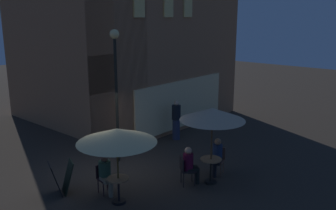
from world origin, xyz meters
TOP-DOWN VIEW (x-y plane):
  - ground_plane at (0.00, 0.00)m, footprint 60.00×60.00m
  - cafe_building at (4.09, 4.05)m, footprint 8.35×8.52m
  - street_lamp_near_corner at (1.09, 1.01)m, footprint 0.32×0.32m
  - menu_sandwich_board at (-1.66, 0.38)m, footprint 0.83×0.77m
  - cafe_table_0 at (1.78, -2.49)m, footprint 0.66×0.66m
  - cafe_table_1 at (-0.93, -1.26)m, footprint 0.61×0.61m
  - patio_umbrella_0 at (1.78, -2.49)m, footprint 1.98×1.98m
  - patio_umbrella_1 at (-0.93, -1.26)m, footprint 2.17×2.17m
  - cafe_chair_0 at (2.55, -2.25)m, footprint 0.53×0.53m
  - cafe_chair_1 at (1.14, -1.98)m, footprint 0.61×0.61m
  - cafe_chair_2 at (-0.80, -0.47)m, footprint 0.44×0.44m
  - patron_seated_0 at (2.41, -2.30)m, footprint 0.51×0.40m
  - patron_seated_1 at (1.25, -2.07)m, footprint 0.51×0.48m
  - patron_seated_2 at (-0.82, -0.60)m, footprint 0.41×0.54m
  - patron_standing_3 at (4.26, 0.94)m, footprint 0.37×0.37m

SIDE VIEW (x-z plane):
  - ground_plane at x=0.00m, z-range 0.00..0.00m
  - cafe_table_1 at x=-0.93m, z-range 0.12..0.85m
  - menu_sandwich_board at x=-1.66m, z-range 0.02..0.97m
  - cafe_chair_2 at x=-0.80m, z-range 0.09..0.95m
  - cafe_chair_0 at x=2.55m, z-range 0.09..0.96m
  - cafe_table_0 at x=1.78m, z-range 0.15..0.94m
  - cafe_chair_1 at x=1.14m, z-range 0.11..1.00m
  - patron_seated_2 at x=-0.82m, z-range 0.09..1.29m
  - patron_seated_1 at x=1.25m, z-range 0.08..1.30m
  - patron_seated_0 at x=2.41m, z-range 0.08..1.30m
  - patron_standing_3 at x=4.26m, z-range 0.00..1.66m
  - patio_umbrella_1 at x=-0.93m, z-range 0.88..3.04m
  - patio_umbrella_0 at x=1.78m, z-range 1.00..3.40m
  - street_lamp_near_corner at x=1.09m, z-range 0.86..5.50m
  - cafe_building at x=4.09m, z-range -0.01..7.66m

